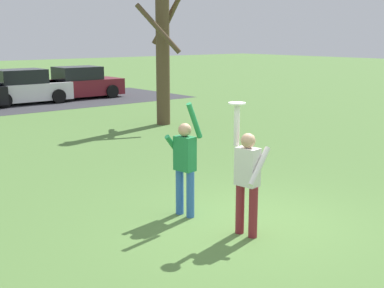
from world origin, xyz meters
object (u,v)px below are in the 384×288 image
(person_defender, at_px, (185,161))
(bare_tree_tall, at_px, (163,42))
(person_catcher, at_px, (247,175))
(parked_car_maroon, at_px, (80,84))
(parked_car_white, at_px, (23,88))
(frisbee_disc, at_px, (237,103))

(person_defender, distance_m, bare_tree_tall, 9.85)
(person_catcher, relative_size, parked_car_maroon, 0.50)
(parked_car_white, bearing_deg, person_catcher, -100.72)
(person_defender, bearing_deg, person_catcher, 0.00)
(frisbee_disc, distance_m, parked_car_maroon, 19.35)
(person_defender, xyz_separation_m, frisbee_disc, (0.14, -1.11, 1.11))
(bare_tree_tall, bearing_deg, person_catcher, -119.53)
(person_catcher, relative_size, parked_car_white, 0.50)
(bare_tree_tall, bearing_deg, person_defender, -124.32)
(person_catcher, distance_m, bare_tree_tall, 10.88)
(person_defender, height_order, parked_car_maroon, person_defender)
(person_defender, distance_m, frisbee_disc, 1.58)
(person_defender, xyz_separation_m, parked_car_white, (3.83, 16.73, -0.25))
(person_catcher, bearing_deg, frisbee_disc, 0.00)
(frisbee_disc, height_order, parked_car_maroon, frisbee_disc)
(parked_car_maroon, height_order, bare_tree_tall, bare_tree_tall)
(person_defender, relative_size, parked_car_maroon, 0.49)
(person_catcher, bearing_deg, bare_tree_tall, -36.84)
(person_catcher, distance_m, frisbee_disc, 1.13)
(frisbee_disc, relative_size, parked_car_white, 0.06)
(person_defender, xyz_separation_m, parked_car_maroon, (6.87, 16.98, -0.25))
(person_catcher, height_order, parked_car_white, person_catcher)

